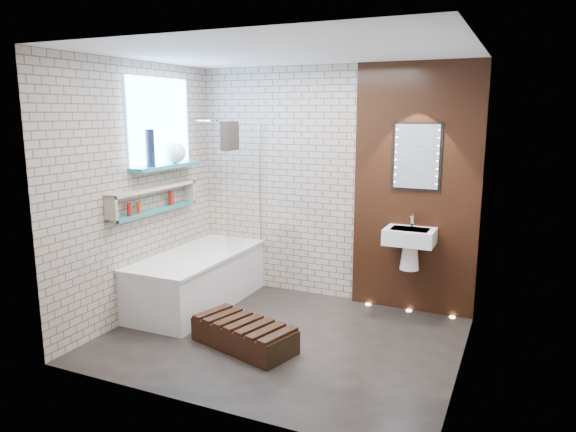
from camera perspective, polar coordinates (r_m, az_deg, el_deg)
The scene contains 15 objects.
ground at distance 5.13m, azimuth -0.71°, elevation -13.01°, with size 3.20×3.20×0.00m, color black.
room_shell at distance 4.75m, azimuth -0.75°, elevation 1.46°, with size 3.24×3.20×2.60m.
walnut_panel at distance 5.66m, azimuth 13.57°, elevation 2.72°, with size 1.30×0.06×2.60m, color black.
clerestory_window at distance 5.81m, azimuth -13.58°, elevation 8.89°, with size 0.18×1.00×0.94m.
display_niche at distance 5.69m, azimuth -14.18°, elevation 1.72°, with size 0.14×1.30×0.26m.
bathtub at distance 5.96m, azimuth -9.65°, elevation -6.66°, with size 0.79×1.74×0.70m.
bath_screen at distance 5.93m, azimuth -4.73°, elevation 3.17°, with size 0.01×0.78×1.40m, color white.
towel at distance 5.62m, azimuth -6.27°, elevation 8.54°, with size 0.09×0.23×0.30m, color black.
shower_head at distance 6.14m, azimuth -8.13°, elevation 10.11°, with size 0.18×0.18×0.02m, color silver.
washbasin at distance 5.57m, azimuth 12.94°, elevation -2.75°, with size 0.50×0.36×0.58m.
led_mirror at distance 5.59m, azimuth 13.66°, elevation 6.22°, with size 0.50×0.02×0.70m.
walnut_step at distance 4.94m, azimuth -4.75°, elevation -12.67°, with size 0.97×0.43×0.21m, color black.
niche_bottles at distance 5.67m, azimuth -14.42°, elevation 1.32°, with size 0.06×0.73×0.15m.
sill_vases at distance 5.83m, azimuth -12.54°, elevation 6.75°, with size 0.23×0.57×0.38m.
floor_uplights at distance 5.92m, azimuth 12.86°, elevation -9.86°, with size 0.96×0.06×0.01m.
Camera 1 is at (1.98, -4.24, 2.10)m, focal length 33.09 mm.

